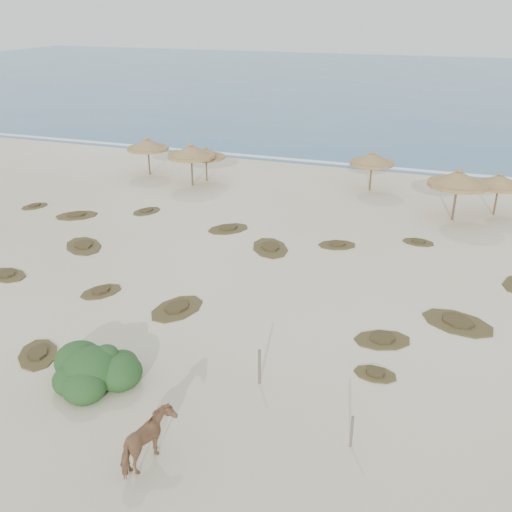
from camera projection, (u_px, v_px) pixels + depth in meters
The scene contains 28 objects.
ground at pixel (183, 337), 20.90m from camera, with size 160.00×160.00×0.00m, color beige.
ocean at pixel (403, 83), 85.52m from camera, with size 200.00×100.00×0.01m, color #2D5A88.
foam_line at pixel (334, 163), 43.30m from camera, with size 70.00×0.60×0.01m, color white.
palapa_0 at pixel (148, 145), 39.68m from camera, with size 3.51×3.51×2.72m.
palapa_1 at pixel (191, 152), 37.18m from camera, with size 3.33×3.33×2.93m.
palapa_2 at pixel (206, 154), 38.32m from camera, with size 2.61×2.61×2.43m.
palapa_3 at pixel (372, 159), 36.25m from camera, with size 2.98×2.98×2.67m.
palapa_4 at pixel (458, 179), 31.11m from camera, with size 3.36×3.36×3.05m.
palapa_5 at pixel (499, 181), 32.06m from camera, with size 2.84×2.84×2.57m.
horse at pixel (148, 441), 14.88m from camera, with size 0.80×1.76×1.49m, color olive.
fence_post_near at pixel (259, 367), 18.11m from camera, with size 0.09×0.09×1.26m, color #6B6150.
fence_post_far at pixel (352, 432), 15.54m from camera, with size 0.08×0.08×1.04m, color #6B6150.
bush at pixel (93, 370), 18.23m from camera, with size 3.12×2.74×1.40m.
scrub_0 at pixel (6, 275), 25.53m from camera, with size 2.22×1.61×0.16m.
scrub_1 at pixel (83, 246), 28.55m from camera, with size 3.02×2.92×0.16m.
scrub_2 at pixel (101, 291), 24.07m from camera, with size 1.94×2.14×0.16m.
scrub_3 at pixel (270, 248), 28.34m from camera, with size 2.81×3.14×0.16m.
scrub_4 at pixel (382, 340), 20.64m from camera, with size 2.43×2.02×0.16m.
scrub_6 at pixel (77, 215), 32.63m from camera, with size 2.80×2.58×0.16m.
scrub_7 at pixel (337, 245), 28.68m from camera, with size 2.23×1.87×0.16m.
scrub_8 at pixel (35, 206), 34.10m from camera, with size 1.62×1.87×0.16m.
scrub_9 at pixel (177, 308), 22.74m from camera, with size 2.31×2.87×0.16m.
scrub_10 at pixel (418, 242), 29.01m from camera, with size 1.66×1.15×0.16m.
scrub_11 at pixel (38, 354), 19.78m from camera, with size 2.27×2.41×0.16m.
scrub_12 at pixel (375, 374), 18.75m from camera, with size 1.47×0.99×0.16m.
scrub_13 at pixel (228, 229), 30.72m from camera, with size 2.66×2.65×0.16m.
scrub_14 at pixel (147, 211), 33.28m from camera, with size 1.77×2.10×0.16m.
scrub_15 at pixel (458, 323), 21.73m from camera, with size 3.19×2.58×0.16m.
Camera 1 is at (8.43, -15.98, 11.25)m, focal length 40.00 mm.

